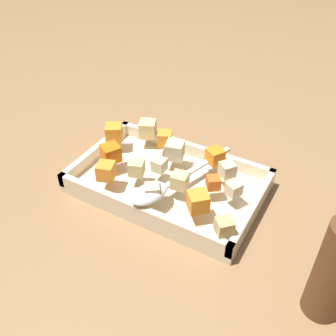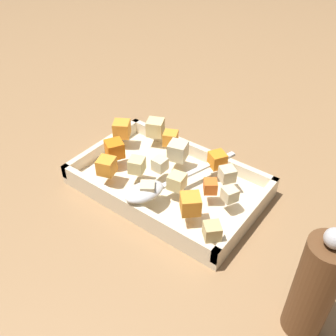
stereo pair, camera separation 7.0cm
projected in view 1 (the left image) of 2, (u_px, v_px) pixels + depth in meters
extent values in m
plane|color=#936D47|center=(164.00, 181.00, 0.75)|extent=(4.00, 4.00, 0.00)
cube|color=beige|center=(168.00, 186.00, 0.73)|extent=(0.35, 0.22, 0.01)
cube|color=beige|center=(138.00, 211.00, 0.65)|extent=(0.35, 0.01, 0.03)
cube|color=beige|center=(193.00, 150.00, 0.79)|extent=(0.35, 0.01, 0.03)
cube|color=beige|center=(97.00, 152.00, 0.78)|extent=(0.01, 0.22, 0.03)
cube|color=beige|center=(253.00, 209.00, 0.65)|extent=(0.01, 0.22, 0.03)
cube|color=orange|center=(114.00, 132.00, 0.79)|extent=(0.05, 0.05, 0.03)
cube|color=orange|center=(198.00, 201.00, 0.63)|extent=(0.05, 0.05, 0.03)
cube|color=orange|center=(106.00, 171.00, 0.69)|extent=(0.04, 0.04, 0.03)
cube|color=orange|center=(215.00, 156.00, 0.73)|extent=(0.04, 0.04, 0.03)
cube|color=orange|center=(213.00, 183.00, 0.67)|extent=(0.03, 0.03, 0.02)
cube|color=orange|center=(165.00, 138.00, 0.77)|extent=(0.04, 0.04, 0.03)
cube|color=orange|center=(111.00, 153.00, 0.73)|extent=(0.04, 0.04, 0.03)
cube|color=#E0CC89|center=(137.00, 168.00, 0.70)|extent=(0.04, 0.04, 0.03)
cube|color=#E0CC89|center=(180.00, 180.00, 0.67)|extent=(0.03, 0.03, 0.03)
cube|color=beige|center=(175.00, 150.00, 0.74)|extent=(0.04, 0.04, 0.03)
cube|color=beige|center=(234.00, 189.00, 0.66)|extent=(0.03, 0.03, 0.02)
cube|color=tan|center=(224.00, 226.00, 0.59)|extent=(0.04, 0.04, 0.03)
cube|color=beige|center=(152.00, 191.00, 0.65)|extent=(0.03, 0.03, 0.02)
cube|color=#E0CC89|center=(148.00, 129.00, 0.80)|extent=(0.04, 0.04, 0.03)
cube|color=beige|center=(162.00, 166.00, 0.71)|extent=(0.02, 0.02, 0.02)
cube|color=beige|center=(227.00, 169.00, 0.70)|extent=(0.04, 0.04, 0.03)
ellipsoid|color=silver|center=(149.00, 193.00, 0.65)|extent=(0.07, 0.08, 0.02)
cube|color=silver|center=(199.00, 167.00, 0.72)|extent=(0.06, 0.17, 0.01)
cylinder|color=brown|center=(335.00, 272.00, 0.49)|extent=(0.05, 0.05, 0.16)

